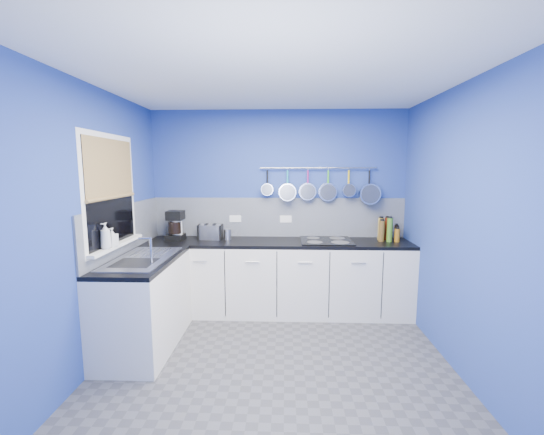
# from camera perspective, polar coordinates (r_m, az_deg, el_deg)

# --- Properties ---
(floor) EXTENTS (3.20, 3.00, 0.02)m
(floor) POSITION_cam_1_polar(r_m,az_deg,el_deg) (3.49, 0.40, -22.77)
(floor) COLOR #47474C
(floor) RESTS_ON ground
(ceiling) EXTENTS (3.20, 3.00, 0.02)m
(ceiling) POSITION_cam_1_polar(r_m,az_deg,el_deg) (3.09, 0.44, 21.72)
(ceiling) COLOR white
(ceiling) RESTS_ON ground
(wall_back) EXTENTS (3.20, 0.02, 2.50)m
(wall_back) POSITION_cam_1_polar(r_m,az_deg,el_deg) (4.54, 0.99, 1.32)
(wall_back) COLOR navy
(wall_back) RESTS_ON ground
(wall_front) EXTENTS (3.20, 0.02, 2.50)m
(wall_front) POSITION_cam_1_polar(r_m,az_deg,el_deg) (1.58, -1.24, -11.39)
(wall_front) COLOR navy
(wall_front) RESTS_ON ground
(wall_left) EXTENTS (0.02, 3.00, 2.50)m
(wall_left) POSITION_cam_1_polar(r_m,az_deg,el_deg) (3.49, -27.07, -1.57)
(wall_left) COLOR navy
(wall_left) RESTS_ON ground
(wall_right) EXTENTS (0.02, 3.00, 2.50)m
(wall_right) POSITION_cam_1_polar(r_m,az_deg,el_deg) (3.40, 28.64, -1.89)
(wall_right) COLOR navy
(wall_right) RESTS_ON ground
(backsplash_back) EXTENTS (3.20, 0.02, 0.50)m
(backsplash_back) POSITION_cam_1_polar(r_m,az_deg,el_deg) (4.53, 0.98, 0.03)
(backsplash_back) COLOR gray
(backsplash_back) RESTS_ON wall_back
(backsplash_left) EXTENTS (0.02, 1.80, 0.50)m
(backsplash_left) POSITION_cam_1_polar(r_m,az_deg,el_deg) (4.02, -22.57, -1.59)
(backsplash_left) COLOR gray
(backsplash_left) RESTS_ON wall_left
(cabinet_run_back) EXTENTS (3.20, 0.60, 0.86)m
(cabinet_run_back) POSITION_cam_1_polar(r_m,az_deg,el_deg) (4.41, 0.88, -9.79)
(cabinet_run_back) COLOR silver
(cabinet_run_back) RESTS_ON ground
(worktop_back) EXTENTS (3.20, 0.60, 0.04)m
(worktop_back) POSITION_cam_1_polar(r_m,az_deg,el_deg) (4.30, 0.89, -4.07)
(worktop_back) COLOR black
(worktop_back) RESTS_ON cabinet_run_back
(cabinet_run_left) EXTENTS (0.60, 1.20, 0.86)m
(cabinet_run_left) POSITION_cam_1_polar(r_m,az_deg,el_deg) (3.82, -19.86, -13.11)
(cabinet_run_left) COLOR silver
(cabinet_run_left) RESTS_ON ground
(worktop_left) EXTENTS (0.60, 1.20, 0.04)m
(worktop_left) POSITION_cam_1_polar(r_m,az_deg,el_deg) (3.69, -20.19, -6.57)
(worktop_left) COLOR black
(worktop_left) RESTS_ON cabinet_run_left
(window_frame) EXTENTS (0.01, 1.00, 1.10)m
(window_frame) POSITION_cam_1_polar(r_m,az_deg,el_deg) (3.70, -24.64, 3.76)
(window_frame) COLOR white
(window_frame) RESTS_ON wall_left
(window_glass) EXTENTS (0.01, 0.90, 1.00)m
(window_glass) POSITION_cam_1_polar(r_m,az_deg,el_deg) (3.70, -24.57, 3.76)
(window_glass) COLOR black
(window_glass) RESTS_ON wall_left
(bamboo_blind) EXTENTS (0.01, 0.90, 0.55)m
(bamboo_blind) POSITION_cam_1_polar(r_m,az_deg,el_deg) (3.69, -24.66, 7.25)
(bamboo_blind) COLOR tan
(bamboo_blind) RESTS_ON wall_left
(window_sill) EXTENTS (0.10, 0.98, 0.03)m
(window_sill) POSITION_cam_1_polar(r_m,az_deg,el_deg) (3.76, -23.84, -4.08)
(window_sill) COLOR white
(window_sill) RESTS_ON wall_left
(sink_unit) EXTENTS (0.50, 0.95, 0.01)m
(sink_unit) POSITION_cam_1_polar(r_m,az_deg,el_deg) (3.69, -20.21, -6.21)
(sink_unit) COLOR silver
(sink_unit) RESTS_ON worktop_left
(mixer_tap) EXTENTS (0.12, 0.08, 0.26)m
(mixer_tap) POSITION_cam_1_polar(r_m,az_deg,el_deg) (3.44, -18.97, -5.00)
(mixer_tap) COLOR silver
(mixer_tap) RESTS_ON worktop_left
(socket_left) EXTENTS (0.15, 0.01, 0.09)m
(socket_left) POSITION_cam_1_polar(r_m,az_deg,el_deg) (4.57, -5.94, -0.20)
(socket_left) COLOR white
(socket_left) RESTS_ON backsplash_back
(socket_right) EXTENTS (0.15, 0.01, 0.09)m
(socket_right) POSITION_cam_1_polar(r_m,az_deg,el_deg) (4.52, 2.24, -0.25)
(socket_right) COLOR white
(socket_right) RESTS_ON backsplash_back
(pot_rail) EXTENTS (1.45, 0.02, 0.02)m
(pot_rail) POSITION_cam_1_polar(r_m,az_deg,el_deg) (4.47, 7.47, 7.96)
(pot_rail) COLOR silver
(pot_rail) RESTS_ON wall_back
(soap_bottle_a) EXTENTS (0.12, 0.12, 0.24)m
(soap_bottle_a) POSITION_cam_1_polar(r_m,az_deg,el_deg) (3.52, -25.32, -2.71)
(soap_bottle_a) COLOR white
(soap_bottle_a) RESTS_ON window_sill
(soap_bottle_b) EXTENTS (0.10, 0.10, 0.17)m
(soap_bottle_b) POSITION_cam_1_polar(r_m,az_deg,el_deg) (3.63, -24.43, -2.89)
(soap_bottle_b) COLOR white
(soap_bottle_b) RESTS_ON window_sill
(paper_towel) EXTENTS (0.14, 0.14, 0.27)m
(paper_towel) POSITION_cam_1_polar(r_m,az_deg,el_deg) (4.50, -15.07, -1.77)
(paper_towel) COLOR white
(paper_towel) RESTS_ON worktop_back
(coffee_maker) EXTENTS (0.21, 0.23, 0.36)m
(coffee_maker) POSITION_cam_1_polar(r_m,az_deg,el_deg) (4.49, -15.38, -1.24)
(coffee_maker) COLOR black
(coffee_maker) RESTS_ON worktop_back
(toaster) EXTENTS (0.31, 0.21, 0.18)m
(toaster) POSITION_cam_1_polar(r_m,az_deg,el_deg) (4.45, -9.90, -2.30)
(toaster) COLOR silver
(toaster) RESTS_ON worktop_back
(canister) EXTENTS (0.09, 0.09, 0.13)m
(canister) POSITION_cam_1_polar(r_m,az_deg,el_deg) (4.40, -7.19, -2.71)
(canister) COLOR silver
(canister) RESTS_ON worktop_back
(hob) EXTENTS (0.62, 0.54, 0.01)m
(hob) POSITION_cam_1_polar(r_m,az_deg,el_deg) (4.33, 8.76, -3.70)
(hob) COLOR black
(hob) RESTS_ON worktop_back
(pan_0) EXTENTS (0.16, 0.08, 0.35)m
(pan_0) POSITION_cam_1_polar(r_m,az_deg,el_deg) (4.45, -0.77, 5.79)
(pan_0) COLOR silver
(pan_0) RESTS_ON pot_rail
(pan_1) EXTENTS (0.22, 0.12, 0.41)m
(pan_1) POSITION_cam_1_polar(r_m,az_deg,el_deg) (4.45, 2.52, 5.38)
(pan_1) COLOR silver
(pan_1) RESTS_ON pot_rail
(pan_2) EXTENTS (0.21, 0.07, 0.40)m
(pan_2) POSITION_cam_1_polar(r_m,az_deg,el_deg) (4.45, 5.80, 5.40)
(pan_2) COLOR silver
(pan_2) RESTS_ON pot_rail
(pan_3) EXTENTS (0.22, 0.05, 0.41)m
(pan_3) POSITION_cam_1_polar(r_m,az_deg,el_deg) (4.48, 9.06, 5.28)
(pan_3) COLOR silver
(pan_3) RESTS_ON pot_rail
(pan_4) EXTENTS (0.17, 0.10, 0.36)m
(pan_4) POSITION_cam_1_polar(r_m,az_deg,el_deg) (4.51, 12.28, 5.56)
(pan_4) COLOR silver
(pan_4) RESTS_ON pot_rail
(pan_5) EXTENTS (0.26, 0.12, 0.45)m
(pan_5) POSITION_cam_1_polar(r_m,az_deg,el_deg) (4.57, 15.42, 4.93)
(pan_5) COLOR silver
(pan_5) RESTS_ON pot_rail
(condiment_0) EXTENTS (0.05, 0.05, 0.18)m
(condiment_0) POSITION_cam_1_polar(r_m,az_deg,el_deg) (4.61, 19.45, -2.30)
(condiment_0) COLOR black
(condiment_0) RESTS_ON worktop_back
(condiment_1) EXTENTS (0.07, 0.07, 0.28)m
(condiment_1) POSITION_cam_1_polar(r_m,az_deg,el_deg) (4.56, 18.13, -1.74)
(condiment_1) COLOR #4C190C
(condiment_1) RESTS_ON worktop_back
(condiment_2) EXTENTS (0.07, 0.07, 0.27)m
(condiment_2) POSITION_cam_1_polar(r_m,az_deg,el_deg) (4.54, 17.18, -1.77)
(condiment_2) COLOR olive
(condiment_2) RESTS_ON worktop_back
(condiment_3) EXTENTS (0.06, 0.06, 0.16)m
(condiment_3) POSITION_cam_1_polar(r_m,az_deg,el_deg) (4.49, 19.57, -2.73)
(condiment_3) COLOR #8C5914
(condiment_3) RESTS_ON worktop_back
(condiment_4) EXTENTS (0.07, 0.07, 0.29)m
(condiment_4) POSITION_cam_1_polar(r_m,az_deg,el_deg) (4.45, 18.49, -1.93)
(condiment_4) COLOR #3F721E
(condiment_4) RESTS_ON worktop_back
(condiment_5) EXTENTS (0.07, 0.07, 0.25)m
(condiment_5) POSITION_cam_1_polar(r_m,az_deg,el_deg) (4.44, 17.30, -2.10)
(condiment_5) COLOR brown
(condiment_5) RESTS_ON worktop_back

